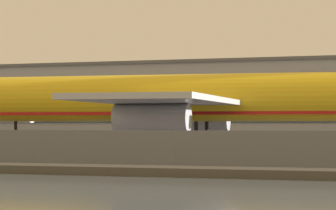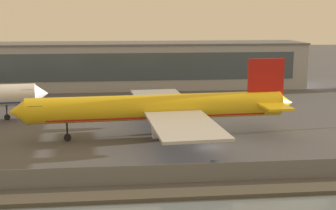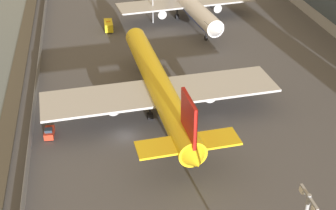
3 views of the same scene
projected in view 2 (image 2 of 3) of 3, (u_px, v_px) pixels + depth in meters
ground_plane at (211, 147)px, 76.62m from camera, size 500.00×500.00×0.00m
shoreline_seawall at (244, 192)px, 56.57m from camera, size 320.00×3.00×0.50m
perimeter_fence at (235, 171)px, 60.76m from camera, size 280.00×0.10×2.55m
cargo_jet_yellow at (162, 108)px, 81.90m from camera, size 50.28×43.58×13.69m
baggage_tug at (213, 168)px, 63.53m from camera, size 3.29×1.80×1.80m
terminal_building at (114, 65)px, 137.32m from camera, size 112.23×17.68×13.26m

